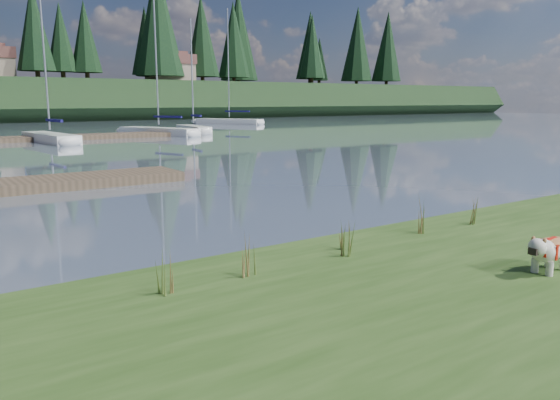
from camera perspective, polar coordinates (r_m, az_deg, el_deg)
bulldog at (r=8.27m, az=26.35°, el=-4.55°), size 0.88×0.41×0.52m
dock_far at (r=39.07m, az=-26.40°, el=5.68°), size 26.00×2.20×0.30m
sailboat_bg_2 at (r=38.15m, az=-23.19°, el=6.11°), size 2.35×7.53×11.19m
sailboat_bg_3 at (r=43.25m, az=-13.20°, el=7.08°), size 4.58×7.83×11.59m
sailboat_bg_4 at (r=45.91m, az=-9.25°, el=7.40°), size 1.81×6.11×9.10m
sailboat_bg_5 at (r=61.82m, az=-5.95°, el=8.22°), size 5.95×8.41×12.43m
weed_0 at (r=7.27m, az=-3.32°, el=-5.93°), size 0.17×0.14×0.63m
weed_1 at (r=8.21m, az=7.04°, el=-4.21°), size 0.17×0.14×0.59m
weed_2 at (r=9.87m, az=14.44°, el=-1.57°), size 0.17×0.14×0.75m
weed_3 at (r=6.75m, az=-11.87°, el=-7.47°), size 0.17×0.14×0.63m
weed_4 at (r=8.58m, az=6.61°, el=-3.88°), size 0.17×0.14×0.48m
weed_5 at (r=10.88m, az=19.38°, el=-1.17°), size 0.17×0.14×0.56m
mud_lip at (r=8.26m, az=-7.23°, el=-7.94°), size 60.00×0.50×0.14m
conifer_5 at (r=81.16m, az=-21.95°, el=15.49°), size 3.96×3.96×10.35m
conifer_6 at (r=83.60m, az=-12.63°, el=18.00°), size 7.04×7.04×17.00m
conifer_7 at (r=92.20m, az=-4.89°, el=16.34°), size 5.28×5.28×13.20m
conifer_8 at (r=96.02m, az=3.37°, el=15.72°), size 4.62×4.62×11.77m
conifer_9 at (r=106.77m, az=8.08°, el=15.83°), size 5.94×5.94×14.62m
house_2 at (r=84.66m, az=-11.42°, el=13.40°), size 6.30×5.30×4.65m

